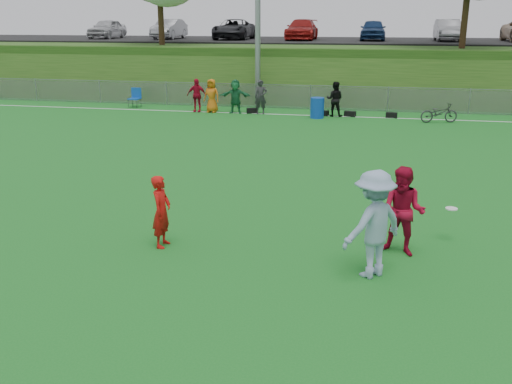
% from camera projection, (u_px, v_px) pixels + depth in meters
% --- Properties ---
extents(ground, '(120.00, 120.00, 0.00)m').
position_uv_depth(ground, '(203.00, 260.00, 11.56)').
color(ground, '#166A1D').
rests_on(ground, ground).
extents(sideline_far, '(60.00, 0.10, 0.01)m').
position_uv_depth(sideline_far, '(306.00, 115.00, 28.42)').
color(sideline_far, white).
rests_on(sideline_far, ground).
extents(fence, '(58.00, 0.06, 1.30)m').
position_uv_depth(fence, '(310.00, 97.00, 30.10)').
color(fence, gray).
rests_on(fence, ground).
extents(berm, '(120.00, 18.00, 3.00)m').
position_uv_depth(berm, '(328.00, 64.00, 40.15)').
color(berm, '#1F4814').
rests_on(berm, ground).
extents(parking_lot, '(120.00, 12.00, 0.10)m').
position_uv_depth(parking_lot, '(331.00, 40.00, 41.57)').
color(parking_lot, black).
rests_on(parking_lot, berm).
extents(car_row, '(32.04, 5.18, 1.44)m').
position_uv_depth(car_row, '(313.00, 30.00, 40.63)').
color(car_row, '#BCBCBE').
rests_on(car_row, parking_lot).
extents(spectator_row, '(8.00, 0.70, 1.69)m').
position_uv_depth(spectator_row, '(248.00, 97.00, 28.72)').
color(spectator_row, '#AE0C25').
rests_on(spectator_row, ground).
extents(gear_bags, '(7.52, 0.45, 0.26)m').
position_uv_depth(gear_bags, '(328.00, 113.00, 28.26)').
color(gear_bags, black).
rests_on(gear_bags, ground).
extents(player_red_left, '(0.39, 0.58, 1.56)m').
position_uv_depth(player_red_left, '(162.00, 211.00, 12.03)').
color(player_red_left, red).
rests_on(player_red_left, ground).
extents(player_red_center, '(1.07, 0.94, 1.86)m').
position_uv_depth(player_red_center, '(403.00, 212.00, 11.57)').
color(player_red_center, '#AC0B2A').
rests_on(player_red_center, ground).
extents(player_blue, '(1.49, 1.48, 2.07)m').
position_uv_depth(player_blue, '(373.00, 224.00, 10.57)').
color(player_blue, '#8DA5C4').
rests_on(player_blue, ground).
extents(frisbee, '(0.26, 0.26, 0.02)m').
position_uv_depth(frisbee, '(452.00, 209.00, 12.33)').
color(frisbee, white).
rests_on(frisbee, ground).
extents(recycling_bin, '(0.86, 0.86, 0.99)m').
position_uv_depth(recycling_bin, '(317.00, 108.00, 27.52)').
color(recycling_bin, '#1040B0').
rests_on(recycling_bin, ground).
extents(camp_chair, '(0.60, 0.62, 1.03)m').
position_uv_depth(camp_chair, '(135.00, 102.00, 30.88)').
color(camp_chair, '#0F49AC').
rests_on(camp_chair, ground).
extents(bicycle, '(1.82, 1.03, 0.91)m').
position_uv_depth(bicycle, '(439.00, 113.00, 26.35)').
color(bicycle, '#28282A').
rests_on(bicycle, ground).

